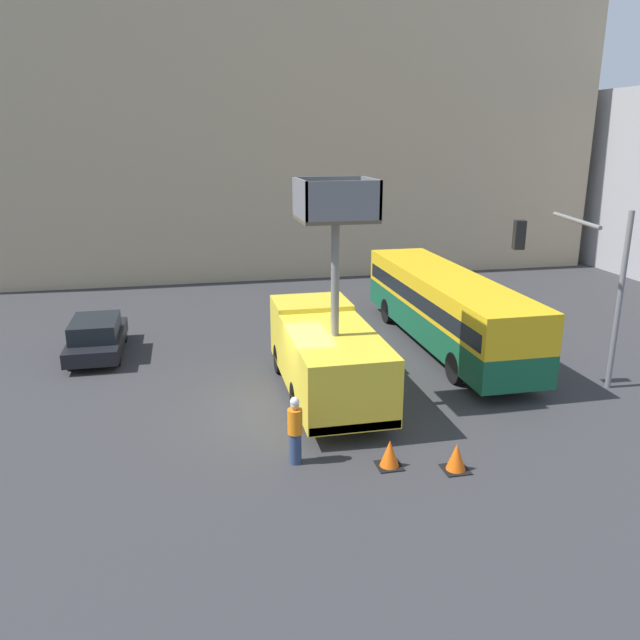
{
  "coord_description": "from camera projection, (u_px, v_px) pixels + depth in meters",
  "views": [
    {
      "loc": [
        -2.74,
        -17.33,
        8.08
      ],
      "look_at": [
        1.37,
        1.78,
        2.3
      ],
      "focal_mm": 35.0,
      "sensor_mm": 36.0,
      "label": 1
    }
  ],
  "objects": [
    {
      "name": "road_worker_near_truck",
      "position": [
        295.0,
        430.0,
        15.8
      ],
      "size": [
        0.38,
        0.38,
        1.82
      ],
      "rotation": [
        0.0,
        0.0,
        2.65
      ],
      "color": "navy",
      "rests_on": "ground_plane"
    },
    {
      "name": "traffic_light_pole",
      "position": [
        584.0,
        270.0,
        19.72
      ],
      "size": [
        3.64,
        3.39,
        5.88
      ],
      "color": "slate",
      "rests_on": "ground_plane"
    },
    {
      "name": "road_worker_directing",
      "position": [
        462.0,
        358.0,
        21.02
      ],
      "size": [
        0.38,
        0.38,
        1.78
      ],
      "rotation": [
        0.0,
        0.0,
        5.69
      ],
      "color": "navy",
      "rests_on": "ground_plane"
    },
    {
      "name": "parked_car_curbside",
      "position": [
        97.0,
        337.0,
        23.72
      ],
      "size": [
        1.9,
        4.53,
        1.47
      ],
      "color": "black",
      "rests_on": "ground_plane"
    },
    {
      "name": "traffic_cone_near_truck",
      "position": [
        456.0,
        458.0,
        15.6
      ],
      "size": [
        0.64,
        0.64,
        0.74
      ],
      "color": "black",
      "rests_on": "ground_plane"
    },
    {
      "name": "ground_plane",
      "position": [
        288.0,
        411.0,
        19.09
      ],
      "size": [
        120.0,
        120.0,
        0.0
      ],
      "primitive_type": "plane",
      "color": "#333335"
    },
    {
      "name": "utility_truck",
      "position": [
        326.0,
        350.0,
        19.68
      ],
      "size": [
        2.6,
        7.12,
        6.96
      ],
      "color": "yellow",
      "rests_on": "ground_plane"
    },
    {
      "name": "building_backdrop_far",
      "position": [
        225.0,
        113.0,
        38.03
      ],
      "size": [
        44.0,
        10.0,
        18.86
      ],
      "color": "tan",
      "rests_on": "ground_plane"
    },
    {
      "name": "city_bus",
      "position": [
        445.0,
        304.0,
        24.43
      ],
      "size": [
        2.56,
        11.86,
        2.91
      ],
      "rotation": [
        0.0,
        0.0,
        1.67
      ],
      "color": "#145638",
      "rests_on": "ground_plane"
    },
    {
      "name": "traffic_cone_mid_road",
      "position": [
        390.0,
        454.0,
        15.77
      ],
      "size": [
        0.64,
        0.64,
        0.73
      ],
      "color": "black",
      "rests_on": "ground_plane"
    }
  ]
}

